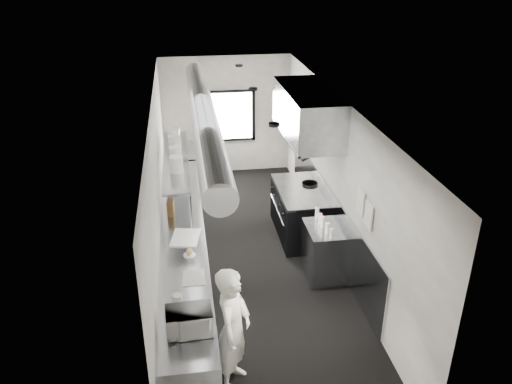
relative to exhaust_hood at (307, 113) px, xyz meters
name	(u,v)px	position (x,y,z in m)	size (l,w,h in m)	color
floor	(250,258)	(-1.10, -0.70, -2.39)	(3.00, 8.00, 0.01)	black
ceiling	(250,103)	(-1.10, -0.70, 0.41)	(3.00, 8.00, 0.01)	beige
wall_back	(226,116)	(-1.10, 3.30, -0.99)	(3.00, 0.02, 2.80)	silver
wall_front	(308,359)	(-1.10, -4.70, -0.99)	(3.00, 0.02, 2.80)	silver
wall_left	(158,192)	(-2.60, -0.70, -0.99)	(0.02, 8.00, 2.80)	silver
wall_right	(338,180)	(0.40, -0.70, -0.99)	(0.02, 8.00, 2.80)	silver
wall_cladding	(328,217)	(0.38, -0.40, -1.84)	(0.03, 5.50, 1.10)	gray
hvac_duct	(203,114)	(-1.80, -0.30, 0.16)	(0.40, 0.40, 6.40)	gray
service_window	(226,116)	(-1.10, 3.26, -0.99)	(1.36, 0.05, 1.25)	white
exhaust_hood	(307,113)	(0.00, 0.00, 0.00)	(0.81, 2.20, 0.88)	gray
prep_counter	(184,257)	(-2.25, -1.20, -1.94)	(0.70, 6.00, 0.90)	gray
pass_shelf	(176,160)	(-2.29, 0.30, -0.86)	(0.45, 3.00, 0.68)	gray
range	(300,212)	(-0.06, 0.00, -1.92)	(0.88, 1.60, 0.94)	black
bottle_station	(325,252)	(0.05, -1.40, -1.94)	(0.65, 0.80, 0.90)	gray
far_work_table	(180,169)	(-2.25, 2.50, -1.94)	(0.70, 1.20, 0.90)	gray
notice_sheet_a	(360,201)	(0.37, -1.90, -0.79)	(0.02, 0.28, 0.38)	silver
notice_sheet_b	(368,215)	(0.37, -2.25, -0.84)	(0.02, 0.28, 0.38)	silver
line_cook	(233,329)	(-1.70, -3.50, -1.56)	(0.61, 0.40, 1.67)	silver
microwave	(189,321)	(-2.21, -3.54, -1.34)	(0.49, 0.37, 0.30)	silver
deli_tub_a	(172,327)	(-2.41, -3.51, -1.44)	(0.15, 0.15, 0.11)	#AFBCAD
deli_tub_b	(177,298)	(-2.35, -2.94, -1.44)	(0.13, 0.13, 0.09)	#AFBCAD
newspaper	(194,278)	(-2.12, -2.47, -1.49)	(0.30, 0.37, 0.01)	silver
small_plate	(190,255)	(-2.16, -1.89, -1.48)	(0.18, 0.18, 0.01)	white
pastry	(189,252)	(-2.16, -1.89, -1.43)	(0.10, 0.10, 0.10)	tan
cutting_board	(185,238)	(-2.20, -1.38, -1.48)	(0.41, 0.55, 0.02)	white
knife_block	(171,207)	(-2.42, -0.54, -1.36)	(0.11, 0.24, 0.26)	brown
plate_stack_a	(176,164)	(-2.28, -0.30, -0.69)	(0.23, 0.23, 0.27)	white
plate_stack_b	(175,155)	(-2.29, 0.12, -0.68)	(0.22, 0.22, 0.28)	white
plate_stack_c	(175,145)	(-2.29, 0.55, -0.66)	(0.23, 0.23, 0.33)	white
plate_stack_d	(174,137)	(-2.31, 0.94, -0.65)	(0.23, 0.23, 0.35)	white
squeeze_bottle_a	(331,233)	(0.03, -1.72, -1.41)	(0.06, 0.06, 0.17)	white
squeeze_bottle_b	(327,228)	(0.00, -1.57, -1.39)	(0.06, 0.06, 0.19)	white
squeeze_bottle_c	(322,222)	(-0.02, -1.37, -1.39)	(0.07, 0.07, 0.20)	white
squeeze_bottle_d	(320,219)	(-0.03, -1.26, -1.40)	(0.06, 0.06, 0.19)	white
squeeze_bottle_e	(317,213)	(-0.03, -1.06, -1.39)	(0.07, 0.07, 0.20)	white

